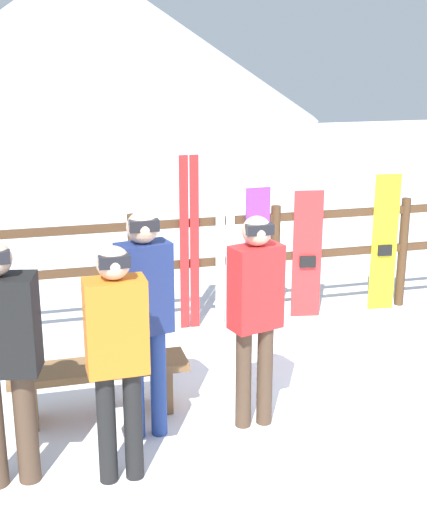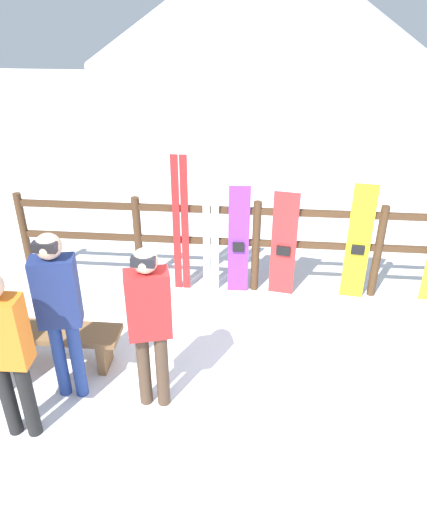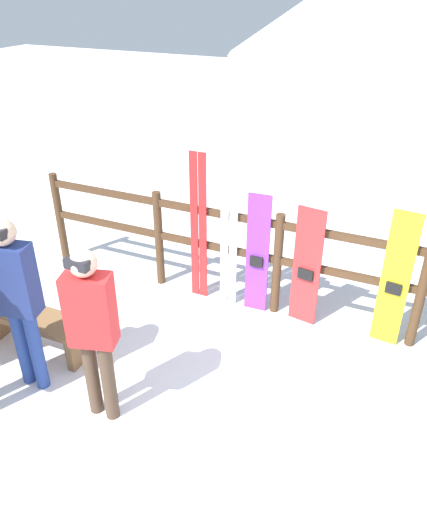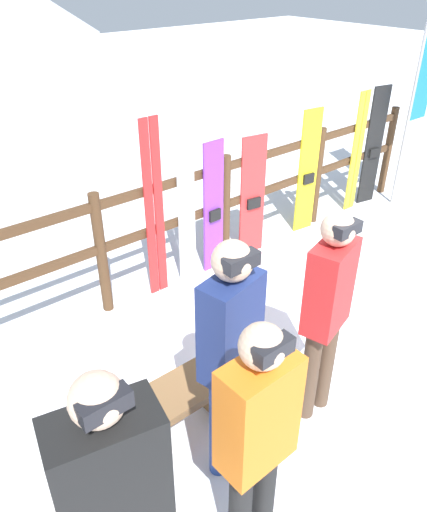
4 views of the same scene
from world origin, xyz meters
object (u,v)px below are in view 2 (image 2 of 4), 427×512
at_px(person_navy, 59,305).
at_px(person_red, 149,318).
at_px(ski_pair_red, 181,226).
at_px(ski_pair_white, 211,228).
at_px(snowboard_red, 284,245).
at_px(person_orange, 5,346).
at_px(snowboard_purple, 239,241).
at_px(snowboard_yellow, 358,244).
at_px(bench, 53,339).

relative_size(person_navy, person_red, 1.04).
distance_m(ski_pair_red, ski_pair_white, 0.37).
bearing_deg(person_navy, ski_pair_red, 68.68).
height_order(person_navy, snowboard_red, person_navy).
height_order(person_orange, ski_pair_red, ski_pair_red).
bearing_deg(snowboard_purple, ski_pair_white, 179.42).
xyz_separation_m(person_red, person_orange, (-1.07, -0.46, -0.02)).
relative_size(person_orange, snowboard_yellow, 1.08).
xyz_separation_m(bench, ski_pair_red, (1.09, 1.59, 0.57)).
height_order(snowboard_purple, snowboard_red, snowboard_purple).
xyz_separation_m(bench, ski_pair_white, (1.46, 1.59, 0.55)).
height_order(bench, ski_pair_red, ski_pair_red).
xyz_separation_m(person_orange, snowboard_purple, (1.75, 2.49, -0.25)).
distance_m(person_navy, snowboard_red, 2.86).
height_order(person_red, ski_pair_white, ski_pair_white).
bearing_deg(person_navy, person_red, -3.18).
relative_size(ski_pair_white, snowboard_red, 1.27).
distance_m(ski_pair_red, snowboard_yellow, 2.16).
distance_m(bench, ski_pair_red, 2.01).
bearing_deg(person_red, person_orange, -156.86).
bearing_deg(snowboard_red, person_navy, -135.81).
relative_size(person_navy, snowboard_purple, 1.20).
bearing_deg(person_orange, snowboard_red, 47.17).
xyz_separation_m(person_orange, ski_pair_white, (1.41, 2.49, -0.08)).
xyz_separation_m(person_navy, person_red, (0.81, -0.04, -0.05)).
relative_size(person_navy, snowboard_yellow, 1.14).
relative_size(snowboard_purple, snowboard_red, 1.04).
bearing_deg(snowboard_yellow, snowboard_purple, -180.00).
height_order(person_navy, ski_pair_white, ski_pair_white).
bearing_deg(ski_pair_red, person_red, -89.06).
bearing_deg(snowboard_yellow, person_navy, -145.89).
xyz_separation_m(person_orange, snowboard_red, (2.30, 2.49, -0.27)).
distance_m(ski_pair_white, snowboard_yellow, 1.78).
bearing_deg(person_red, snowboard_yellow, 43.75).
bearing_deg(snowboard_purple, snowboard_red, -0.01).
xyz_separation_m(person_red, snowboard_yellow, (2.12, 2.03, -0.23)).
relative_size(person_red, ski_pair_red, 0.92).
distance_m(bench, snowboard_purple, 2.43).
bearing_deg(ski_pair_white, snowboard_purple, -0.58).
bearing_deg(person_navy, snowboard_yellow, 34.11).
bearing_deg(snowboard_red, snowboard_yellow, 0.01).
relative_size(person_red, snowboard_red, 1.20).
distance_m(person_orange, snowboard_purple, 3.05).
bearing_deg(ski_pair_white, person_navy, -119.98).
relative_size(person_orange, snowboard_purple, 1.14).
relative_size(ski_pair_red, snowboard_yellow, 1.19).
height_order(bench, snowboard_red, snowboard_red).
xyz_separation_m(person_navy, snowboard_purple, (1.49, 1.98, -0.31)).
bearing_deg(snowboard_yellow, bench, -153.94).
bearing_deg(bench, person_orange, -86.98).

